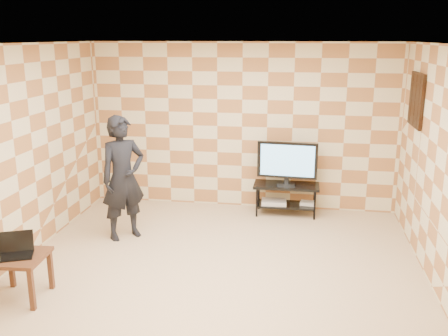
{
  "coord_description": "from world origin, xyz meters",
  "views": [
    {
      "loc": [
        0.95,
        -5.47,
        2.78
      ],
      "look_at": [
        0.0,
        0.6,
        1.15
      ],
      "focal_mm": 40.0,
      "sensor_mm": 36.0,
      "label": 1
    }
  ],
  "objects_px": {
    "tv": "(287,161)",
    "person": "(123,178)",
    "tv_stand": "(286,192)",
    "side_table": "(19,263)"
  },
  "relations": [
    {
      "from": "tv",
      "to": "person",
      "type": "xyz_separation_m",
      "value": [
        -2.22,
        -1.29,
        -0.01
      ]
    },
    {
      "from": "person",
      "to": "tv",
      "type": "bearing_deg",
      "value": -13.22
    },
    {
      "from": "tv_stand",
      "to": "side_table",
      "type": "height_order",
      "value": "same"
    },
    {
      "from": "tv_stand",
      "to": "person",
      "type": "height_order",
      "value": "person"
    },
    {
      "from": "side_table",
      "to": "person",
      "type": "distance_m",
      "value": 1.96
    },
    {
      "from": "tv",
      "to": "tv_stand",
      "type": "bearing_deg",
      "value": 94.29
    },
    {
      "from": "tv_stand",
      "to": "tv",
      "type": "bearing_deg",
      "value": -85.71
    },
    {
      "from": "tv",
      "to": "person",
      "type": "bearing_deg",
      "value": -149.88
    },
    {
      "from": "tv",
      "to": "side_table",
      "type": "xyz_separation_m",
      "value": [
        -2.75,
        -3.12,
        -0.47
      ]
    },
    {
      "from": "tv",
      "to": "side_table",
      "type": "bearing_deg",
      "value": -131.43
    }
  ]
}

